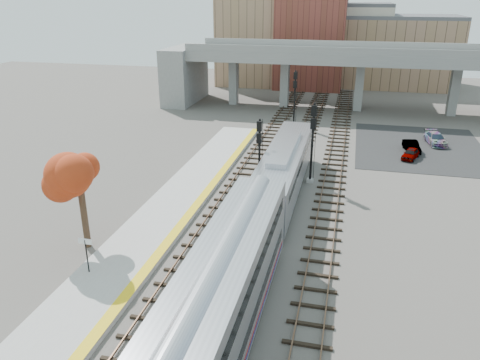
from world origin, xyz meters
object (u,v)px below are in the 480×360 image
at_px(coach, 203,342).
at_px(signal_mast_far, 295,99).
at_px(locomotive, 284,169).
at_px(car_b, 412,146).
at_px(signal_mast_near, 259,158).
at_px(tree, 79,175).
at_px(car_c, 436,139).
at_px(signal_mast_mid, 312,144).
at_px(car_a, 411,154).

distance_m(coach, signal_mast_far, 45.46).
height_order(locomotive, car_b, locomotive).
height_order(locomotive, signal_mast_near, signal_mast_near).
bearing_deg(tree, locomotive, 46.37).
height_order(car_b, car_c, car_c).
relative_size(locomotive, signal_mast_mid, 2.58).
bearing_deg(signal_mast_near, signal_mast_far, 90.00).
relative_size(tree, car_c, 1.62).
bearing_deg(signal_mast_far, tree, -105.29).
distance_m(coach, car_c, 43.53).
bearing_deg(tree, signal_mast_mid, 48.32).
bearing_deg(signal_mast_far, car_c, -14.98).
distance_m(signal_mast_mid, signal_mast_far, 20.11).
height_order(tree, car_a, tree).
distance_m(car_a, car_c, 6.90).
distance_m(signal_mast_far, car_a, 17.61).
relative_size(signal_mast_mid, signal_mast_far, 1.03).
height_order(coach, signal_mast_near, signal_mast_near).
bearing_deg(coach, signal_mast_far, 92.65).
distance_m(signal_mast_near, car_b, 20.78).
bearing_deg(locomotive, car_b, 50.87).
relative_size(signal_mast_far, car_a, 2.20).
distance_m(signal_mast_mid, car_b, 15.54).
height_order(signal_mast_far, car_a, signal_mast_far).
distance_m(coach, car_b, 39.19).
relative_size(signal_mast_near, signal_mast_mid, 0.90).
relative_size(signal_mast_near, car_b, 1.83).
height_order(locomotive, car_a, locomotive).
bearing_deg(locomotive, car_a, 46.31).
bearing_deg(signal_mast_far, car_b, -30.11).
bearing_deg(signal_mast_near, coach, -84.59).
bearing_deg(locomotive, signal_mast_far, 95.26).
relative_size(locomotive, car_a, 5.88).
height_order(signal_mast_near, tree, tree).
relative_size(car_b, car_c, 0.82).
bearing_deg(car_a, car_c, 82.79).
bearing_deg(car_b, car_a, -105.98).
xyz_separation_m(coach, car_a, (11.62, 34.77, -2.20)).
xyz_separation_m(car_b, car_c, (2.95, 3.59, 0.04)).
bearing_deg(signal_mast_mid, car_a, 43.25).
bearing_deg(car_c, locomotive, -138.25).
distance_m(tree, car_b, 36.11).
bearing_deg(locomotive, signal_mast_near, -167.97).
relative_size(locomotive, signal_mast_far, 2.67).
relative_size(locomotive, signal_mast_near, 2.88).
xyz_separation_m(locomotive, signal_mast_far, (-2.10, 22.80, 1.28)).
height_order(signal_mast_far, car_c, signal_mast_far).
bearing_deg(signal_mast_mid, coach, -94.45).
bearing_deg(car_b, tree, -140.22).
height_order(car_a, car_b, car_b).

